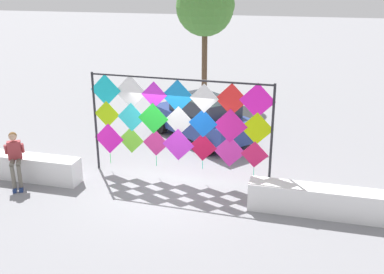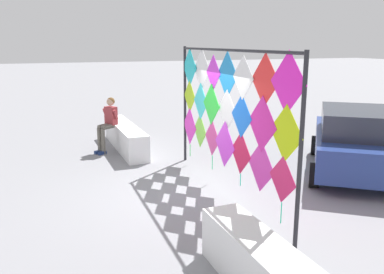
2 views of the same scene
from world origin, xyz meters
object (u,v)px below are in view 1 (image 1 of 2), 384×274
at_px(seated_vendor, 15,155).
at_px(tree_broadleaf, 207,6).
at_px(parked_car, 203,118).
at_px(kite_display_rack, 179,118).

distance_m(seated_vendor, tree_broadleaf, 12.04).
bearing_deg(parked_car, seated_vendor, -128.61).
height_order(seated_vendor, parked_car, parked_car).
height_order(kite_display_rack, seated_vendor, kite_display_rack).
relative_size(kite_display_rack, seated_vendor, 3.41).
distance_m(kite_display_rack, tree_broadleaf, 9.91).
bearing_deg(tree_broadleaf, seated_vendor, -104.56).
bearing_deg(tree_broadleaf, parked_car, -78.21).
xyz_separation_m(kite_display_rack, tree_broadleaf, (-1.37, 9.49, 2.48)).
bearing_deg(seated_vendor, tree_broadleaf, 75.44).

